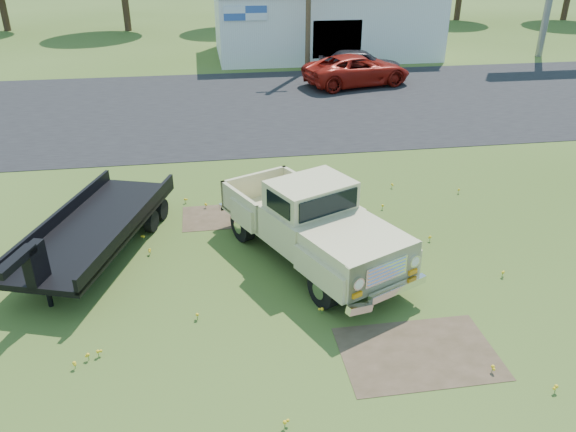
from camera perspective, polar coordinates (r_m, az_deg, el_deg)
The scene contains 9 objects.
ground at distance 13.43m, azimuth 2.53°, elevation -6.15°, with size 140.00×140.00×0.00m, color #3A4F19.
asphalt_lot at distance 27.14m, azimuth -3.71°, elevation 11.13°, with size 90.00×14.00×0.02m, color black.
dirt_patch_a at distance 11.50m, azimuth 13.09°, elevation -13.42°, with size 3.00×2.00×0.01m, color #443624.
dirt_patch_b at distance 16.26m, azimuth -6.80°, elevation -0.07°, with size 2.20×1.60×0.01m, color #443624.
commercial_building at distance 39.27m, azimuth 3.64°, elevation 19.12°, with size 14.20×8.20×4.15m.
vintage_pickup_truck at distance 13.60m, azimuth 2.26°, elevation -0.55°, with size 2.26×5.81×2.11m, color #C2B682, non-canonical shape.
flatbed_trailer at distance 14.78m, azimuth -19.00°, elevation -0.69°, with size 2.06×6.18×1.69m, color black, non-canonical shape.
red_pickup at distance 30.98m, azimuth 7.04°, elevation 14.47°, with size 2.64×5.72×1.59m, color maroon.
dark_sedan at distance 32.72m, azimuth 7.26°, elevation 15.10°, with size 1.86×4.63×1.58m, color black.
Camera 1 is at (-2.32, -11.03, 7.29)m, focal length 35.00 mm.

